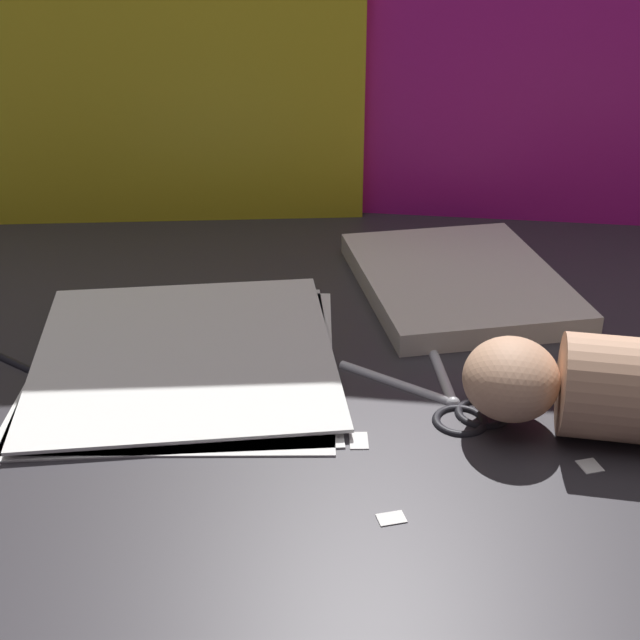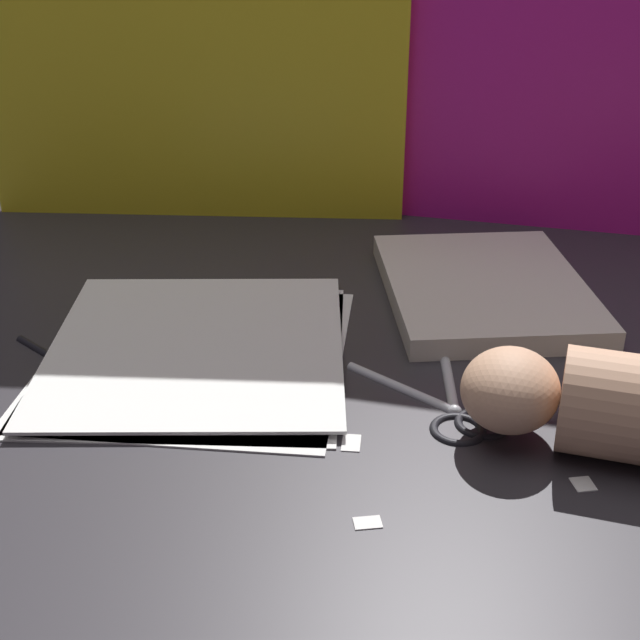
# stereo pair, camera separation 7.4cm
# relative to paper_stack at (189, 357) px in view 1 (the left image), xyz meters

# --- Properties ---
(ground_plane) EXTENTS (6.00, 6.00, 0.00)m
(ground_plane) POSITION_rel_paper_stack_xyz_m (0.08, -0.07, -0.00)
(ground_plane) COLOR #2D2B30
(paper_stack) EXTENTS (0.28, 0.31, 0.01)m
(paper_stack) POSITION_rel_paper_stack_xyz_m (0.00, 0.00, 0.00)
(paper_stack) COLOR white
(paper_stack) RESTS_ON ground_plane
(book_closed) EXTENTS (0.23, 0.28, 0.02)m
(book_closed) POSITION_rel_paper_stack_xyz_m (0.28, 0.13, 0.01)
(book_closed) COLOR silver
(book_closed) RESTS_ON ground_plane
(scissors) EXTENTS (0.14, 0.16, 0.01)m
(scissors) POSITION_rel_paper_stack_xyz_m (0.23, -0.08, 0.00)
(scissors) COLOR silver
(scissors) RESTS_ON ground_plane
(paper_scrap_near) EXTENTS (0.02, 0.02, 0.00)m
(paper_scrap_near) POSITION_rel_paper_stack_xyz_m (0.16, -0.23, -0.00)
(paper_scrap_near) COLOR white
(paper_scrap_near) RESTS_ON ground_plane
(paper_scrap_mid) EXTENTS (0.02, 0.02, 0.00)m
(paper_scrap_mid) POSITION_rel_paper_stack_xyz_m (0.31, -0.18, -0.00)
(paper_scrap_mid) COLOR white
(paper_scrap_mid) RESTS_ON ground_plane
(paper_scrap_far) EXTENTS (0.02, 0.02, 0.00)m
(paper_scrap_far) POSITION_rel_paper_stack_xyz_m (0.14, -0.13, -0.00)
(paper_scrap_far) COLOR white
(paper_scrap_far) RESTS_ON ground_plane
(pen) EXTENTS (0.13, 0.10, 0.01)m
(pen) POSITION_rel_paper_stack_xyz_m (-0.11, -0.03, -0.00)
(pen) COLOR black
(pen) RESTS_ON ground_plane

